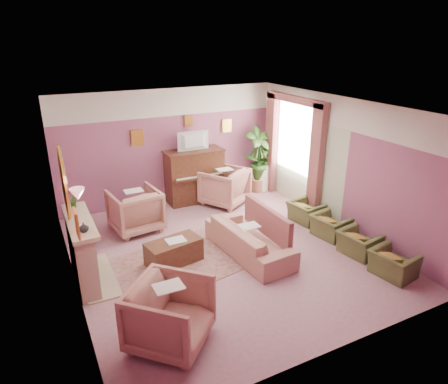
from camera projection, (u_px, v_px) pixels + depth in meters
name	position (u px, v px, depth m)	size (l,w,h in m)	color
floor	(225.00, 252.00, 7.80)	(5.50, 6.00, 0.01)	#A47380
ceiling	(225.00, 107.00, 6.78)	(5.50, 6.00, 0.01)	white
wall_back	(170.00, 147.00, 9.79)	(5.50, 0.02, 2.80)	#7B4972
wall_front	(337.00, 262.00, 4.80)	(5.50, 0.02, 2.80)	#7B4972
wall_left	(66.00, 212.00, 6.14)	(0.02, 6.00, 2.80)	#7B4972
wall_right	(341.00, 164.00, 8.44)	(0.02, 6.00, 2.80)	#7B4972
picture_rail_band	(168.00, 102.00, 9.39)	(5.50, 0.01, 0.65)	silver
stripe_panel	(302.00, 163.00, 9.64)	(0.01, 3.00, 2.15)	beige
fireplace_surround	(82.00, 252.00, 6.69)	(0.30, 1.40, 1.10)	tan
fireplace_inset	(89.00, 259.00, 6.78)	(0.18, 0.72, 0.68)	black
fire_ember	(93.00, 267.00, 6.87)	(0.06, 0.54, 0.10)	#EE5414
mantel_shelf	(79.00, 221.00, 6.49)	(0.40, 1.55, 0.07)	tan
hearth	(98.00, 277.00, 6.97)	(0.55, 1.50, 0.02)	tan
mirror_frame	(64.00, 183.00, 6.19)	(0.04, 0.72, 1.20)	gold
mirror_glass	(66.00, 183.00, 6.20)	(0.01, 0.60, 1.06)	white
sconce_shade	(77.00, 194.00, 5.28)	(0.20, 0.20, 0.16)	#FEAC9C
piano	(195.00, 176.00, 10.01)	(1.40, 0.60, 1.30)	#462617
piano_keyshelf	(200.00, 178.00, 9.69)	(1.30, 0.12, 0.06)	#462617
piano_keys	(200.00, 176.00, 9.67)	(1.20, 0.08, 0.02)	silver
piano_top	(194.00, 151.00, 9.77)	(1.45, 0.65, 0.04)	#462617
television	(194.00, 140.00, 9.62)	(0.80, 0.12, 0.48)	black
print_back_left	(137.00, 138.00, 9.31)	(0.30, 0.03, 0.38)	gold
print_back_right	(227.00, 126.00, 10.27)	(0.26, 0.03, 0.34)	gold
print_back_mid	(189.00, 121.00, 9.75)	(0.22, 0.03, 0.26)	gold
print_left_wall	(77.00, 224.00, 5.05)	(0.03, 0.28, 0.36)	gold
window_blind	(296.00, 135.00, 9.60)	(0.03, 1.40, 1.80)	beige
curtain_left	(316.00, 162.00, 8.95)	(0.16, 0.34, 2.60)	#8A494A
curtain_right	(271.00, 143.00, 10.48)	(0.16, 0.34, 2.60)	#8A494A
pelmet	(295.00, 99.00, 9.26)	(0.16, 2.20, 0.16)	#8A494A
mantel_plant	(74.00, 200.00, 6.89)	(0.16, 0.16, 0.28)	#2A561C
mantel_vase	(84.00, 227.00, 6.04)	(0.16, 0.16, 0.16)	silver
area_rug	(181.00, 262.00, 7.44)	(2.50, 1.80, 0.01)	#92635E
coffee_table	(174.00, 252.00, 7.35)	(1.00, 0.50, 0.45)	#4C2B1C
table_paper	(176.00, 240.00, 7.28)	(0.35, 0.28, 0.01)	silver
sofa	(249.00, 234.00, 7.59)	(0.69, 2.06, 0.83)	tan
sofa_throw	(267.00, 221.00, 7.69)	(0.10, 1.56, 0.57)	#8A494A
floral_armchair_left	(135.00, 208.00, 8.51)	(0.98, 0.98, 1.02)	tan
floral_armchair_right	(224.00, 185.00, 9.85)	(0.98, 0.98, 1.02)	tan
floral_armchair_front	(170.00, 312.00, 5.31)	(0.98, 0.98, 1.02)	tan
olive_chair_a	(394.00, 260.00, 6.91)	(0.51, 0.72, 0.62)	#4F582D
olive_chair_b	(359.00, 240.00, 7.60)	(0.51, 0.72, 0.62)	#4F582D
olive_chair_c	(330.00, 223.00, 8.28)	(0.51, 0.72, 0.62)	#4F582D
olive_chair_d	(306.00, 209.00, 8.96)	(0.51, 0.72, 0.62)	#4F582D
side_table	(259.00, 177.00, 10.87)	(0.52, 0.52, 0.70)	white
side_plant_big	(260.00, 159.00, 10.68)	(0.30, 0.30, 0.34)	#2A561C
side_plant_small	(266.00, 160.00, 10.66)	(0.16, 0.16, 0.28)	#2A561C
palm_pot	(257.00, 185.00, 10.80)	(0.34, 0.34, 0.34)	#A26849
palm_plant	(258.00, 153.00, 10.48)	(0.76, 0.76, 1.44)	#2A561C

